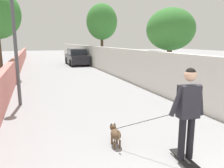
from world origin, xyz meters
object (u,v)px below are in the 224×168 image
at_px(tree_right_mid, 102,22).
at_px(skateboard, 185,159).
at_px(lamp_post, 14,26).
at_px(person_skateboarder, 188,107).
at_px(car_near, 77,57).
at_px(dog, 116,134).
at_px(tree_right_near, 171,30).

bearing_deg(tree_right_mid, skateboard, 167.77).
xyz_separation_m(lamp_post, skateboard, (-5.24, -3.14, -2.71)).
distance_m(person_skateboarder, car_near, 18.26).
xyz_separation_m(tree_right_mid, person_skateboarder, (-17.50, 3.79, -2.96)).
height_order(person_skateboarder, dog, person_skateboarder).
bearing_deg(skateboard, lamp_post, 30.97).
distance_m(tree_right_mid, dog, 17.50).
distance_m(lamp_post, car_near, 13.89).
xyz_separation_m(tree_right_mid, dog, (-16.40, 4.79, -3.78)).
bearing_deg(dog, tree_right_near, -43.43).
bearing_deg(skateboard, tree_right_near, -31.26).
bearing_deg(lamp_post, tree_right_mid, -29.51).
height_order(tree_right_mid, skateboard, tree_right_mid).
bearing_deg(person_skateboarder, dog, 41.91).
bearing_deg(person_skateboarder, skateboard, -26.57).
bearing_deg(tree_right_near, person_skateboarder, 148.74).
bearing_deg(tree_right_mid, tree_right_near, 179.25).
bearing_deg(skateboard, tree_right_mid, -12.23).
distance_m(lamp_post, dog, 5.29).
height_order(lamp_post, car_near, lamp_post).
relative_size(skateboard, person_skateboarder, 0.47).
height_order(tree_right_mid, dog, tree_right_mid).
xyz_separation_m(tree_right_mid, lamp_post, (-12.26, 6.94, -1.28)).
height_order(tree_right_mid, car_near, tree_right_mid).
distance_m(person_skateboarder, dog, 1.70).
bearing_deg(person_skateboarder, car_near, -4.45).
bearing_deg(tree_right_near, car_near, 10.36).
height_order(dog, car_near, car_near).
distance_m(skateboard, car_near, 18.27).
xyz_separation_m(tree_right_near, person_skateboarder, (-6.00, 3.64, -1.70)).
bearing_deg(car_near, lamp_post, 160.62).
height_order(skateboard, car_near, car_near).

